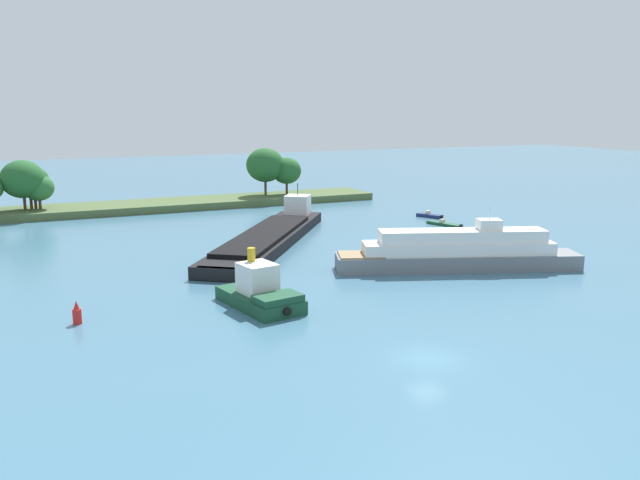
{
  "coord_description": "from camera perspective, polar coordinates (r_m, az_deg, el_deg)",
  "views": [
    {
      "loc": [
        -24.29,
        -35.05,
        16.92
      ],
      "look_at": [
        7.89,
        34.87,
        1.2
      ],
      "focal_mm": 36.42,
      "sensor_mm": 36.0,
      "label": 1
    }
  ],
  "objects": [
    {
      "name": "white_riverboat",
      "position": [
        70.51,
        12.06,
        -1.06
      ],
      "size": [
        25.74,
        12.96,
        6.77
      ],
      "color": "slate",
      "rests_on": "ground"
    },
    {
      "name": "treeline_island",
      "position": [
        113.36,
        -15.07,
        4.3
      ],
      "size": [
        75.94,
        10.4,
        9.79
      ],
      "color": "#4C6038",
      "rests_on": "ground"
    },
    {
      "name": "ground_plane",
      "position": [
        45.88,
        9.45,
        -10.26
      ],
      "size": [
        400.0,
        400.0,
        0.0
      ],
      "primitive_type": "plane",
      "color": "teal"
    },
    {
      "name": "fishing_skiff",
      "position": [
        103.61,
        9.62,
        2.14
      ],
      "size": [
        2.99,
        4.4,
        1.02
      ],
      "color": "navy",
      "rests_on": "ground"
    },
    {
      "name": "small_motorboat",
      "position": [
        96.76,
        10.89,
        1.4
      ],
      "size": [
        3.04,
        5.85,
        0.9
      ],
      "color": "#19472D",
      "rests_on": "ground"
    },
    {
      "name": "tugboat",
      "position": [
        56.4,
        -5.26,
        -4.63
      ],
      "size": [
        5.73,
        9.37,
        4.96
      ],
      "color": "#19472D",
      "rests_on": "ground"
    },
    {
      "name": "channel_buoy_red",
      "position": [
        55.46,
        -20.57,
        -6.1
      ],
      "size": [
        0.7,
        0.7,
        1.9
      ],
      "color": "red",
      "rests_on": "ground"
    },
    {
      "name": "cargo_barge",
      "position": [
        82.35,
        -4.42,
        0.36
      ],
      "size": [
        26.56,
        33.19,
        5.98
      ],
      "color": "black",
      "rests_on": "ground"
    }
  ]
}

